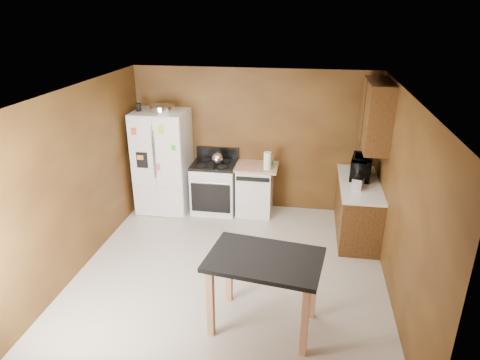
% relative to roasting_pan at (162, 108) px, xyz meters
% --- Properties ---
extents(floor, '(4.50, 4.50, 0.00)m').
position_rel_roasting_pan_xyz_m(floor, '(1.50, -1.87, -1.85)').
color(floor, beige).
rests_on(floor, ground).
extents(ceiling, '(4.50, 4.50, 0.00)m').
position_rel_roasting_pan_xyz_m(ceiling, '(1.50, -1.87, 0.65)').
color(ceiling, white).
rests_on(ceiling, ground).
extents(wall_back, '(4.20, 0.00, 4.20)m').
position_rel_roasting_pan_xyz_m(wall_back, '(1.50, 0.38, -0.60)').
color(wall_back, brown).
rests_on(wall_back, ground).
extents(wall_front, '(4.20, 0.00, 4.20)m').
position_rel_roasting_pan_xyz_m(wall_front, '(1.50, -4.12, -0.60)').
color(wall_front, brown).
rests_on(wall_front, ground).
extents(wall_left, '(0.00, 4.50, 4.50)m').
position_rel_roasting_pan_xyz_m(wall_left, '(-0.60, -1.87, -0.60)').
color(wall_left, brown).
rests_on(wall_left, ground).
extents(wall_right, '(0.00, 4.50, 4.50)m').
position_rel_roasting_pan_xyz_m(wall_right, '(3.60, -1.87, -0.60)').
color(wall_right, brown).
rests_on(wall_right, ground).
extents(roasting_pan, '(0.42, 0.42, 0.11)m').
position_rel_roasting_pan_xyz_m(roasting_pan, '(0.00, 0.00, 0.00)').
color(roasting_pan, silver).
rests_on(roasting_pan, refrigerator).
extents(pen_cup, '(0.09, 0.09, 0.13)m').
position_rel_roasting_pan_xyz_m(pen_cup, '(-0.40, -0.04, 0.01)').
color(pen_cup, black).
rests_on(pen_cup, refrigerator).
extents(kettle, '(0.20, 0.20, 0.20)m').
position_rel_roasting_pan_xyz_m(kettle, '(0.92, 0.02, -0.85)').
color(kettle, silver).
rests_on(kettle, gas_range).
extents(paper_towel, '(0.17, 0.17, 0.30)m').
position_rel_roasting_pan_xyz_m(paper_towel, '(1.80, -0.05, -0.81)').
color(paper_towel, white).
rests_on(paper_towel, dishwasher).
extents(green_canister, '(0.10, 0.10, 0.10)m').
position_rel_roasting_pan_xyz_m(green_canister, '(1.84, 0.17, -0.91)').
color(green_canister, '#3C9C59').
rests_on(green_canister, dishwasher).
extents(toaster, '(0.22, 0.27, 0.17)m').
position_rel_roasting_pan_xyz_m(toaster, '(3.24, -0.65, -0.87)').
color(toaster, silver).
rests_on(toaster, right_cabinets).
extents(microwave, '(0.47, 0.62, 0.31)m').
position_rel_roasting_pan_xyz_m(microwave, '(3.31, -0.20, -0.80)').
color(microwave, black).
rests_on(microwave, right_cabinets).
extents(refrigerator, '(0.90, 0.80, 1.80)m').
position_rel_roasting_pan_xyz_m(refrigerator, '(-0.05, -0.00, -0.95)').
color(refrigerator, white).
rests_on(refrigerator, ground).
extents(gas_range, '(0.76, 0.68, 1.10)m').
position_rel_roasting_pan_xyz_m(gas_range, '(0.86, 0.06, -1.39)').
color(gas_range, white).
rests_on(gas_range, ground).
extents(dishwasher, '(0.78, 0.63, 0.89)m').
position_rel_roasting_pan_xyz_m(dishwasher, '(1.58, 0.08, -1.40)').
color(dishwasher, white).
rests_on(dishwasher, ground).
extents(right_cabinets, '(0.63, 1.58, 2.45)m').
position_rel_roasting_pan_xyz_m(right_cabinets, '(3.33, -0.39, -0.94)').
color(right_cabinets, brown).
rests_on(right_cabinets, ground).
extents(island, '(1.34, 0.99, 0.91)m').
position_rel_roasting_pan_xyz_m(island, '(2.06, -2.81, -1.08)').
color(island, black).
rests_on(island, ground).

